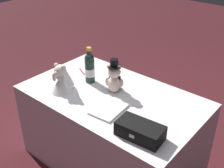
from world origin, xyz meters
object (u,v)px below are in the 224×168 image
champagne_bottle (90,68)px  guestbook (109,109)px  teddy_bear_groom (114,78)px  teddy_bear_bride (63,79)px  signing_pen (82,71)px  gift_case_black (140,131)px

champagne_bottle → guestbook: champagne_bottle is taller
champagne_bottle → guestbook: (0.40, -0.22, -0.13)m
guestbook → teddy_bear_groom: bearing=115.1°
teddy_bear_bride → guestbook: size_ratio=0.95×
signing_pen → gift_case_black: gift_case_black is taller
teddy_bear_groom → guestbook: (0.14, -0.24, -0.11)m
teddy_bear_groom → gift_case_black: (0.49, -0.33, -0.07)m
champagne_bottle → signing_pen: champagne_bottle is taller
teddy_bear_groom → signing_pen: 0.47m
champagne_bottle → gift_case_black: champagne_bottle is taller
signing_pen → gift_case_black: bearing=-23.1°
guestbook → gift_case_black: bearing=-21.2°
gift_case_black → guestbook: gift_case_black is taller
champagne_bottle → gift_case_black: (0.75, -0.32, -0.09)m
gift_case_black → signing_pen: bearing=156.9°
champagne_bottle → signing_pen: (-0.19, 0.08, -0.13)m
teddy_bear_bride → champagne_bottle: champagne_bottle is taller
teddy_bear_groom → champagne_bottle: bearing=-177.4°
teddy_bear_bride → guestbook: (0.47, 0.02, -0.10)m
gift_case_black → guestbook: bearing=164.8°
guestbook → champagne_bottle: bearing=144.9°
signing_pen → guestbook: 0.66m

